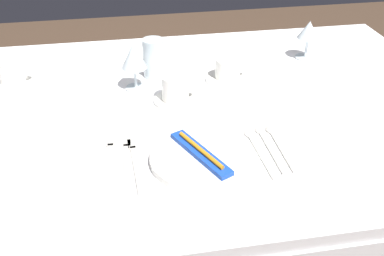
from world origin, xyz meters
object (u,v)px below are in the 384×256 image
(spoon_tea, at_px, (278,142))
(coffee_cup_right, at_px, (176,88))
(coffee_cup_far, at_px, (12,72))
(wine_glass_centre, at_px, (134,58))
(wine_glass_left, at_px, (309,32))
(coffee_cup_left, at_px, (228,68))
(drink_tumbler, at_px, (154,60))
(fork_salad, at_px, (110,162))
(spoon_soup, at_px, (257,147))
(fork_outer, at_px, (135,163))
(fork_inner, at_px, (126,162))
(toothbrush_package, at_px, (201,153))
(dinner_plate, at_px, (201,158))
(spoon_dessert, at_px, (267,143))

(spoon_tea, relative_size, coffee_cup_right, 1.97)
(coffee_cup_far, bearing_deg, coffee_cup_right, -22.02)
(wine_glass_centre, xyz_separation_m, wine_glass_left, (0.61, 0.13, -0.01))
(spoon_tea, distance_m, coffee_cup_left, 0.37)
(spoon_tea, height_order, drink_tumbler, drink_tumbler)
(fork_salad, bearing_deg, spoon_soup, -0.07)
(coffee_cup_right, bearing_deg, fork_outer, -116.29)
(spoon_soup, height_order, spoon_tea, same)
(coffee_cup_far, bearing_deg, fork_inner, -55.11)
(fork_salad, xyz_separation_m, coffee_cup_right, (0.20, 0.27, 0.05))
(wine_glass_centre, bearing_deg, fork_salad, -103.61)
(fork_outer, relative_size, wine_glass_left, 1.61)
(toothbrush_package, distance_m, fork_inner, 0.18)
(fork_inner, distance_m, spoon_soup, 0.33)
(toothbrush_package, xyz_separation_m, fork_outer, (-0.16, 0.02, -0.02))
(dinner_plate, bearing_deg, spoon_tea, 11.86)
(fork_inner, xyz_separation_m, wine_glass_centre, (0.05, 0.38, 0.10))
(fork_outer, bearing_deg, wine_glass_left, 38.93)
(fork_inner, distance_m, coffee_cup_right, 0.32)
(fork_inner, bearing_deg, spoon_dessert, 3.15)
(toothbrush_package, distance_m, wine_glass_left, 0.72)
(toothbrush_package, height_order, fork_outer, toothbrush_package)
(spoon_dessert, bearing_deg, spoon_soup, -159.58)
(fork_salad, relative_size, spoon_soup, 1.08)
(toothbrush_package, relative_size, coffee_cup_far, 2.03)
(spoon_dessert, bearing_deg, wine_glass_centre, 131.05)
(fork_outer, distance_m, fork_salad, 0.06)
(fork_outer, distance_m, wine_glass_centre, 0.40)
(fork_outer, height_order, wine_glass_left, wine_glass_left)
(toothbrush_package, height_order, drink_tumbler, drink_tumbler)
(spoon_dessert, height_order, wine_glass_centre, wine_glass_centre)
(coffee_cup_left, relative_size, wine_glass_centre, 0.69)
(toothbrush_package, xyz_separation_m, coffee_cup_far, (-0.51, 0.50, 0.02))
(spoon_dessert, distance_m, coffee_cup_right, 0.33)
(dinner_plate, xyz_separation_m, fork_salad, (-0.22, 0.03, -0.01))
(toothbrush_package, bearing_deg, dinner_plate, 0.00)
(spoon_tea, bearing_deg, wine_glass_centre, 133.47)
(drink_tumbler, bearing_deg, fork_inner, -104.11)
(spoon_soup, height_order, wine_glass_left, wine_glass_left)
(coffee_cup_left, xyz_separation_m, coffee_cup_right, (-0.19, -0.11, 0.01))
(coffee_cup_left, distance_m, drink_tumbler, 0.24)
(fork_outer, height_order, spoon_tea, spoon_tea)
(coffee_cup_right, distance_m, coffee_cup_far, 0.53)
(coffee_cup_right, bearing_deg, wine_glass_centre, 137.29)
(coffee_cup_left, height_order, coffee_cup_right, coffee_cup_right)
(fork_salad, bearing_deg, fork_outer, -13.62)
(fork_salad, bearing_deg, wine_glass_centre, 76.39)
(spoon_tea, distance_m, wine_glass_centre, 0.50)
(fork_salad, bearing_deg, coffee_cup_far, 122.00)
(coffee_cup_right, bearing_deg, coffee_cup_far, 157.98)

